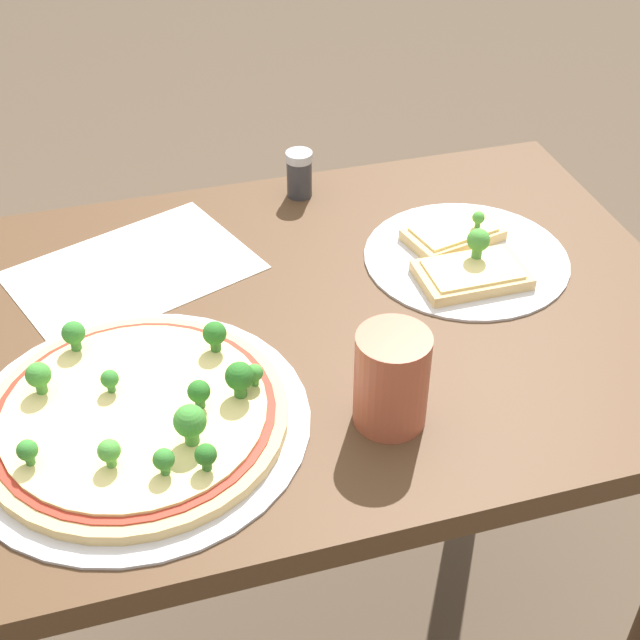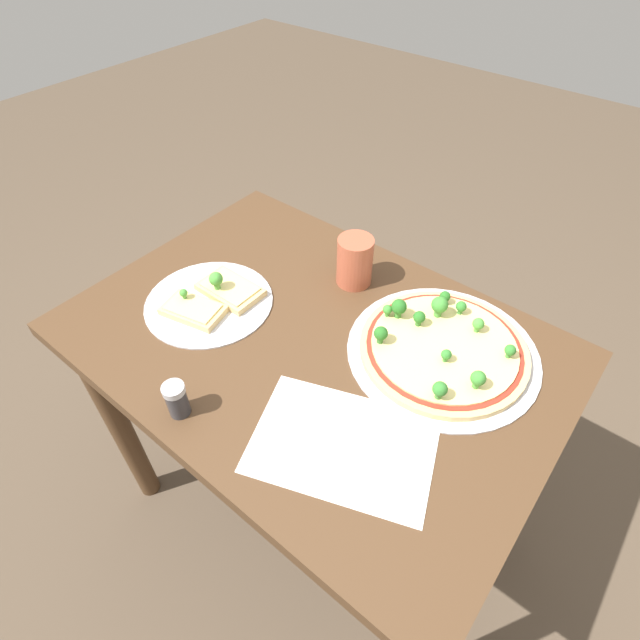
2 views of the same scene
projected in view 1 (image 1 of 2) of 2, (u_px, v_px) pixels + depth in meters
name	position (u px, v px, depth m)	size (l,w,h in m)	color
dining_table	(307.00, 388.00, 1.24)	(1.02, 0.72, 0.77)	#4C331E
pizza_tray_whole	(138.00, 415.00, 1.00)	(0.39, 0.39, 0.07)	silver
pizza_tray_slice	(465.00, 256.00, 1.25)	(0.29, 0.29, 0.07)	silver
drinking_cup	(391.00, 379.00, 0.98)	(0.08, 0.08, 0.12)	#AD5138
condiment_shaker	(299.00, 174.00, 1.37)	(0.04, 0.04, 0.07)	#333338
paper_menu	(133.00, 271.00, 1.24)	(0.32, 0.22, 0.00)	white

